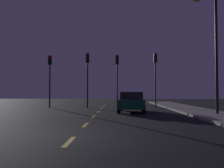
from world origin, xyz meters
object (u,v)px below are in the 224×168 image
object	(u,v)px
traffic_signal_far_right	(155,70)
car_stopped_ahead	(132,102)
traffic_signal_center_right	(117,71)
traffic_signal_center_left	(88,70)
street_lamp_right	(213,45)
traffic_signal_far_left	(50,71)

from	to	relation	value
traffic_signal_far_right	car_stopped_ahead	xyz separation A→B (m)	(-2.63, -5.21, -2.91)
traffic_signal_center_right	car_stopped_ahead	distance (m)	6.02
traffic_signal_center_left	traffic_signal_far_right	distance (m)	6.64
traffic_signal_far_right	car_stopped_ahead	distance (m)	6.53
car_stopped_ahead	street_lamp_right	world-z (taller)	street_lamp_right
traffic_signal_far_left	traffic_signal_center_left	xyz separation A→B (m)	(3.72, 0.00, 0.13)
traffic_signal_far_left	traffic_signal_far_right	size ratio (longest dim) A/B	0.97
street_lamp_right	traffic_signal_far_right	bearing A→B (deg)	106.32
traffic_signal_center_left	car_stopped_ahead	world-z (taller)	traffic_signal_center_left
traffic_signal_center_left	street_lamp_right	distance (m)	12.19
traffic_signal_center_right	street_lamp_right	distance (m)	10.23
traffic_signal_far_left	traffic_signal_far_right	world-z (taller)	traffic_signal_far_right
traffic_signal_far_left	traffic_signal_center_left	distance (m)	3.73
traffic_signal_far_right	car_stopped_ahead	size ratio (longest dim) A/B	1.25
traffic_signal_far_left	street_lamp_right	bearing A→B (deg)	-32.58
car_stopped_ahead	traffic_signal_center_left	bearing A→B (deg)	127.58
traffic_signal_far_right	traffic_signal_far_left	bearing A→B (deg)	-180.00
traffic_signal_far_right	street_lamp_right	distance (m)	8.53
traffic_signal_center_left	traffic_signal_center_right	world-z (taller)	traffic_signal_center_left
traffic_signal_far_left	traffic_signal_far_right	xyz separation A→B (m)	(10.37, 0.00, 0.11)
traffic_signal_far_left	traffic_signal_center_right	size ratio (longest dim) A/B	1.00
traffic_signal_center_right	street_lamp_right	xyz separation A→B (m)	(6.12, -8.15, 0.95)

